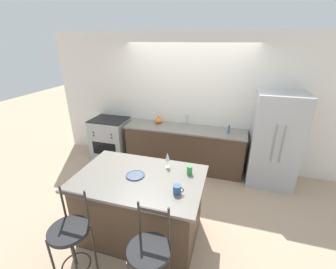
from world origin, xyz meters
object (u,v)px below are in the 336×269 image
oven_range (111,138)px  coffee_mug (177,189)px  refrigerator (274,140)px  dinner_plate (135,175)px  pumpkin_decoration (158,120)px  wine_glass (167,157)px  soap_bottle (229,130)px  bar_stool_far (150,259)px  bar_stool_near (71,238)px  tumbler_cup (190,170)px

oven_range → coffee_mug: coffee_mug is taller
refrigerator → dinner_plate: 2.66m
pumpkin_decoration → wine_glass: bearing=-67.6°
wine_glass → refrigerator: bearing=44.6°
coffee_mug → soap_bottle: 2.14m
coffee_mug → soap_bottle: (0.48, 2.09, -0.02)m
dinner_plate → bar_stool_far: bearing=-58.9°
refrigerator → soap_bottle: (-0.81, 0.03, 0.10)m
pumpkin_decoration → coffee_mug: bearing=-66.4°
dinner_plate → coffee_mug: bearing=-17.3°
bar_stool_near → bar_stool_far: size_ratio=1.00×
dinner_plate → tumbler_cup: bearing=20.8°
refrigerator → wine_glass: refrigerator is taller
bar_stool_near → dinner_plate: 0.97m
bar_stool_near → dinner_plate: (0.39, 0.83, 0.33)m
bar_stool_far → tumbler_cup: bearing=81.5°
tumbler_cup → pumpkin_decoration: bearing=119.9°
dinner_plate → pumpkin_decoration: pumpkin_decoration is taller
bar_stool_near → coffee_mug: 1.24m
oven_range → soap_bottle: bearing=-0.2°
dinner_plate → wine_glass: size_ratio=1.11×
soap_bottle → bar_stool_near: bearing=-118.3°
tumbler_cup → pumpkin_decoration: (-1.03, 1.80, -0.03)m
refrigerator → coffee_mug: (-1.29, -2.05, 0.12)m
oven_range → coffee_mug: size_ratio=7.29×
bar_stool_near → dinner_plate: bar_stool_near is taller
refrigerator → soap_bottle: size_ratio=10.43×
dinner_plate → tumbler_cup: size_ratio=2.18×
dinner_plate → wine_glass: (0.33, 0.33, 0.15)m
dinner_plate → soap_bottle: size_ratio=1.46×
tumbler_cup → soap_bottle: bearing=75.5°
bar_stool_far → soap_bottle: bearing=77.8°
dinner_plate → tumbler_cup: tumbler_cup is taller
refrigerator → bar_stool_near: (-2.28, -2.70, -0.25)m
refrigerator → oven_range: size_ratio=1.88×
tumbler_cup → pumpkin_decoration: size_ratio=0.69×
coffee_mug → bar_stool_near: bearing=-146.8°
oven_range → bar_stool_far: size_ratio=0.80×
bar_stool_far → dinner_plate: (-0.50, 0.82, 0.33)m
refrigerator → oven_range: (-3.38, 0.04, -0.41)m
bar_stool_near → wine_glass: 1.44m
bar_stool_near → tumbler_cup: size_ratio=10.38×
bar_stool_near → bar_stool_far: bearing=0.6°
oven_range → tumbler_cup: bearing=-37.8°
refrigerator → pumpkin_decoration: (-2.27, 0.18, 0.09)m
oven_range → coffee_mug: 3.00m
oven_range → bar_stool_near: (1.10, -2.74, 0.16)m
oven_range → tumbler_cup: (2.14, -1.66, 0.53)m
oven_range → dinner_plate: (1.49, -1.91, 0.49)m
oven_range → soap_bottle: 2.62m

